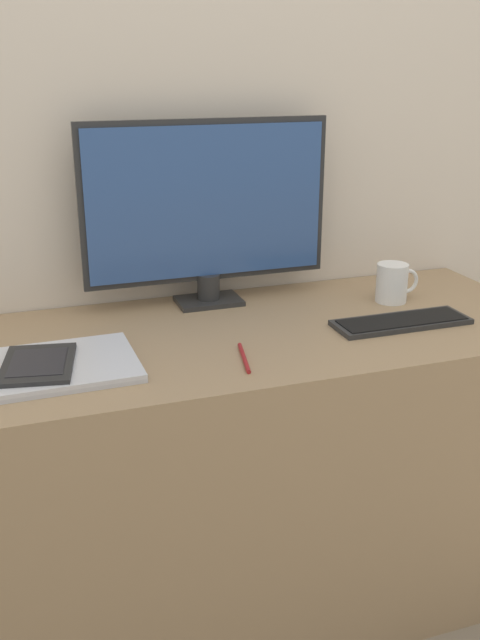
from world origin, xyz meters
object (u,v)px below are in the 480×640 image
object	(u,v)px
keyboard	(401,322)
ereader	(38,364)
pen	(244,358)
coffee_mug	(393,283)
laptop	(50,367)
monitor	(207,209)

from	to	relation	value
keyboard	ereader	size ratio (longest dim) A/B	1.54
keyboard	pen	xyz separation A→B (m)	(-0.42, -0.08, -0.00)
coffee_mug	pen	xyz separation A→B (m)	(-0.48, -0.24, -0.05)
laptop	coffee_mug	world-z (taller)	coffee_mug
monitor	pen	distance (m)	0.45
laptop	pen	size ratio (longest dim) A/B	2.38
laptop	coffee_mug	distance (m)	0.89
ereader	pen	size ratio (longest dim) A/B	1.46
laptop	pen	distance (m)	0.39
keyboard	laptop	distance (m)	0.80
laptop	ereader	size ratio (longest dim) A/B	1.63
keyboard	coffee_mug	world-z (taller)	coffee_mug
coffee_mug	pen	bearing A→B (deg)	-153.99
laptop	pen	world-z (taller)	laptop
pen	ereader	bearing A→B (deg)	171.22
monitor	keyboard	distance (m)	0.54
monitor	pen	bearing A→B (deg)	-95.43
monitor	laptop	distance (m)	0.57
laptop	keyboard	bearing A→B (deg)	0.43
monitor	ereader	bearing A→B (deg)	-144.61
laptop	coffee_mug	size ratio (longest dim) A/B	2.97
keyboard	coffee_mug	bearing A→B (deg)	67.11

